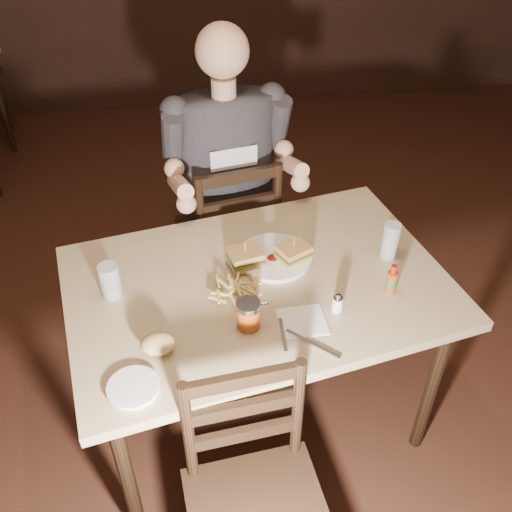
{
  "coord_description": "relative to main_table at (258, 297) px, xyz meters",
  "views": [
    {
      "loc": [
        -0.31,
        -1.3,
        2.12
      ],
      "look_at": [
        -0.08,
        0.25,
        0.85
      ],
      "focal_mm": 40.0,
      "sensor_mm": 36.0,
      "label": 1
    }
  ],
  "objects": [
    {
      "name": "diner",
      "position": [
        -0.03,
        0.65,
        0.27
      ],
      "size": [
        0.64,
        0.54,
        0.98
      ],
      "primitive_type": null,
      "rotation": [
        0.0,
        0.0,
        0.19
      ],
      "color": "#302E33",
      "rests_on": "chair_far"
    },
    {
      "name": "syrup_dispenser",
      "position": [
        -0.06,
        -0.21,
        0.12
      ],
      "size": [
        0.09,
        0.09,
        0.1
      ],
      "primitive_type": null,
      "rotation": [
        0.0,
        0.0,
        0.19
      ],
      "color": "#933D11",
      "rests_on": "main_table"
    },
    {
      "name": "knife",
      "position": [
        0.13,
        -0.32,
        0.08
      ],
      "size": [
        0.15,
        0.15,
        0.0
      ],
      "primitive_type": "cube",
      "rotation": [
        0.0,
        0.0,
        0.8
      ],
      "color": "silver",
      "rests_on": "napkin"
    },
    {
      "name": "sandwich_left",
      "position": [
        -0.03,
        0.09,
        0.14
      ],
      "size": [
        0.14,
        0.12,
        0.1
      ],
      "primitive_type": null,
      "rotation": [
        0.0,
        0.0,
        0.24
      ],
      "color": "tan",
      "rests_on": "dinner_plate"
    },
    {
      "name": "dinner_plate",
      "position": [
        0.08,
        0.12,
        0.08
      ],
      "size": [
        0.32,
        0.32,
        0.02
      ],
      "primitive_type": "cylinder",
      "rotation": [
        0.0,
        0.0,
        0.19
      ],
      "color": "white",
      "rests_on": "main_table"
    },
    {
      "name": "napkin",
      "position": [
        0.12,
        -0.21,
        0.07
      ],
      "size": [
        0.16,
        0.15,
        0.0
      ],
      "primitive_type": "cube",
      "rotation": [
        0.0,
        0.0,
        0.03
      ],
      "color": "white",
      "rests_on": "main_table"
    },
    {
      "name": "fries_pile",
      "position": [
        -0.08,
        -0.05,
        0.11
      ],
      "size": [
        0.25,
        0.2,
        0.04
      ],
      "primitive_type": null,
      "rotation": [
        0.0,
        0.0,
        0.19
      ],
      "color": "#E4C66B",
      "rests_on": "dinner_plate"
    },
    {
      "name": "bread_roll",
      "position": [
        -0.35,
        -0.28,
        0.11
      ],
      "size": [
        0.12,
        0.11,
        0.06
      ],
      "primitive_type": "ellipsoid",
      "rotation": [
        0.0,
        0.0,
        0.19
      ],
      "color": "tan",
      "rests_on": "side_plate"
    },
    {
      "name": "glass_left",
      "position": [
        -0.51,
        0.01,
        0.14
      ],
      "size": [
        0.08,
        0.08,
        0.13
      ],
      "primitive_type": "cylinder",
      "rotation": [
        0.0,
        0.0,
        0.19
      ],
      "color": "silver",
      "rests_on": "main_table"
    },
    {
      "name": "side_plate",
      "position": [
        -0.43,
        -0.41,
        0.08
      ],
      "size": [
        0.18,
        0.18,
        0.01
      ],
      "primitive_type": "cylinder",
      "rotation": [
        0.0,
        0.0,
        0.19
      ],
      "color": "white",
      "rests_on": "main_table"
    },
    {
      "name": "glass_right",
      "position": [
        0.51,
        0.08,
        0.14
      ],
      "size": [
        0.07,
        0.07,
        0.14
      ],
      "primitive_type": "cylinder",
      "rotation": [
        0.0,
        0.0,
        0.19
      ],
      "color": "silver",
      "rests_on": "main_table"
    },
    {
      "name": "main_table",
      "position": [
        0.0,
        0.0,
        0.0
      ],
      "size": [
        1.48,
        1.13,
        0.77
      ],
      "rotation": [
        0.0,
        0.0,
        0.19
      ],
      "color": "tan",
      "rests_on": "ground"
    },
    {
      "name": "room_shell",
      "position": [
        0.08,
        -0.2,
        0.7
      ],
      "size": [
        7.0,
        7.0,
        7.0
      ],
      "color": "black",
      "rests_on": "ground"
    },
    {
      "name": "fork",
      "position": [
        0.04,
        -0.27,
        0.08
      ],
      "size": [
        0.02,
        0.15,
        0.0
      ],
      "primitive_type": "cube",
      "rotation": [
        0.0,
        0.0,
        -0.05
      ],
      "color": "silver",
      "rests_on": "napkin"
    },
    {
      "name": "salt_shaker",
      "position": [
        0.24,
        -0.18,
        0.1
      ],
      "size": [
        0.04,
        0.04,
        0.06
      ],
      "primitive_type": null,
      "rotation": [
        0.0,
        0.0,
        0.19
      ],
      "color": "white",
      "rests_on": "main_table"
    },
    {
      "name": "ketchup_dollop",
      "position": [
        0.07,
        0.1,
        0.09
      ],
      "size": [
        0.05,
        0.05,
        0.01
      ],
      "primitive_type": "ellipsoid",
      "rotation": [
        0.0,
        0.0,
        0.19
      ],
      "color": "maroon",
      "rests_on": "dinner_plate"
    },
    {
      "name": "chair_far",
      "position": [
        -0.04,
        0.7,
        -0.23
      ],
      "size": [
        0.51,
        0.54,
        0.93
      ],
      "primitive_type": null,
      "rotation": [
        0.0,
        0.0,
        3.33
      ],
      "color": "black",
      "rests_on": "ground"
    },
    {
      "name": "sandwich_right",
      "position": [
        0.14,
        0.09,
        0.14
      ],
      "size": [
        0.14,
        0.13,
        0.1
      ],
      "primitive_type": null,
      "rotation": [
        0.0,
        0.0,
        0.47
      ],
      "color": "tan",
      "rests_on": "dinner_plate"
    },
    {
      "name": "hot_sauce",
      "position": [
        0.45,
        -0.11,
        0.13
      ],
      "size": [
        0.04,
        0.04,
        0.12
      ],
      "primitive_type": null,
      "rotation": [
        0.0,
        0.0,
        0.19
      ],
      "color": "#933D11",
      "rests_on": "main_table"
    }
  ]
}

